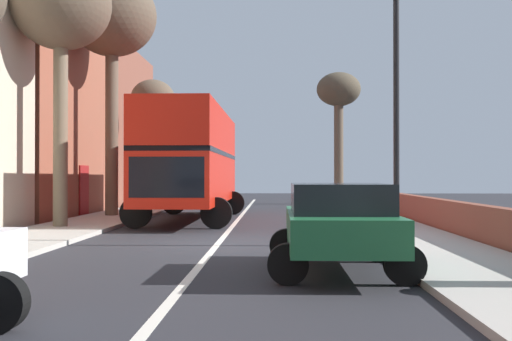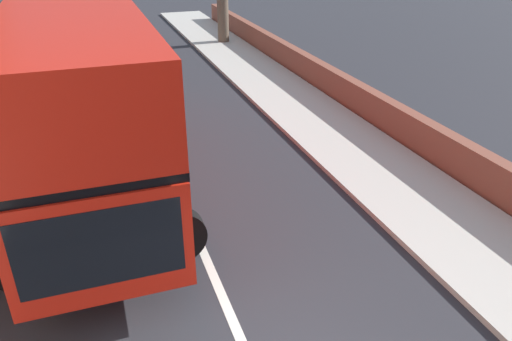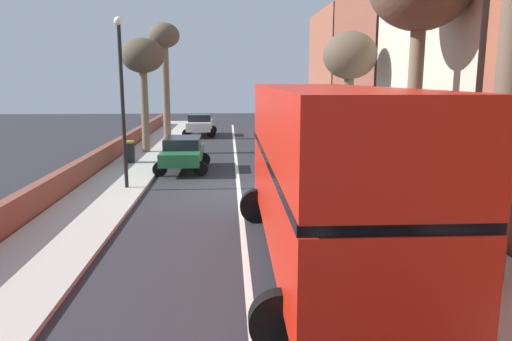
{
  "view_description": "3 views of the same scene",
  "coord_description": "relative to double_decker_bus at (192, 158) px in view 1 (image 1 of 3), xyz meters",
  "views": [
    {
      "loc": [
        1.39,
        -14.92,
        1.68
      ],
      "look_at": [
        0.78,
        5.1,
        1.85
      ],
      "focal_mm": 42.17,
      "sensor_mm": 36.0,
      "label": 1
    },
    {
      "loc": [
        -1.56,
        -3.39,
        5.52
      ],
      "look_at": [
        1.41,
        5.02,
        0.97
      ],
      "focal_mm": 34.54,
      "sensor_mm": 36.0,
      "label": 2
    },
    {
      "loc": [
        0.37,
        17.9,
        4.24
      ],
      "look_at": [
        -0.45,
        3.52,
        1.49
      ],
      "focal_mm": 34.04,
      "sensor_mm": 36.0,
      "label": 3
    }
  ],
  "objects": [
    {
      "name": "lamppost_right",
      "position": [
        6.0,
        -7.96,
        1.45
      ],
      "size": [
        0.32,
        0.32,
        6.31
      ],
      "color": "black",
      "rests_on": "sidewalk_right"
    },
    {
      "name": "double_decker_bus",
      "position": [
        0.0,
        0.0,
        0.0
      ],
      "size": [
        3.6,
        10.27,
        4.06
      ],
      "color": "red",
      "rests_on": "ground"
    },
    {
      "name": "parked_car_green_right_0",
      "position": [
        4.2,
        -11.93,
        -1.46
      ],
      "size": [
        2.44,
        4.01,
        1.54
      ],
      "color": "#1E6038",
      "rests_on": "ground"
    },
    {
      "name": "street_tree_right_1",
      "position": [
        6.88,
        13.14,
        3.99
      ],
      "size": [
        2.59,
        2.59,
        7.65
      ],
      "color": "brown",
      "rests_on": "sidewalk_right"
    },
    {
      "name": "street_tree_left_6",
      "position": [
        -3.36,
        1.23,
        5.49
      ],
      "size": [
        3.52,
        3.52,
        9.53
      ],
      "color": "brown",
      "rests_on": "sidewalk_left"
    },
    {
      "name": "street_tree_left_0",
      "position": [
        -2.86,
        6.77,
        2.75
      ],
      "size": [
        2.13,
        2.13,
        6.25
      ],
      "color": "brown",
      "rests_on": "sidewalk_left"
    },
    {
      "name": "street_tree_left_2",
      "position": [
        -3.53,
        -3.99,
        4.51
      ],
      "size": [
        3.1,
        3.1,
        8.33
      ],
      "color": "brown",
      "rests_on": "sidewalk_left"
    },
    {
      "name": "sidewalk_right",
      "position": [
        6.6,
        -7.44,
        -2.29
      ],
      "size": [
        2.6,
        60.0,
        0.12
      ],
      "primitive_type": "cube",
      "color": "#B2ADA3",
      "rests_on": "ground"
    },
    {
      "name": "road_centre_line",
      "position": [
        1.7,
        -7.44,
        -2.35
      ],
      "size": [
        0.16,
        54.0,
        0.01
      ],
      "primitive_type": "cube",
      "color": "silver",
      "rests_on": "ground"
    },
    {
      "name": "parked_car_silver_left_2",
      "position": [
        -0.8,
        9.93,
        -1.46
      ],
      "size": [
        2.55,
        4.33,
        1.54
      ],
      "color": "#B7BABF",
      "rests_on": "ground"
    },
    {
      "name": "sidewalk_left",
      "position": [
        -3.2,
        -7.44,
        -2.29
      ],
      "size": [
        2.6,
        60.0,
        0.12
      ],
      "primitive_type": "cube",
      "color": "#B2ADA3",
      "rests_on": "ground"
    },
    {
      "name": "boundary_wall_right",
      "position": [
        8.15,
        -7.44,
        -1.87
      ],
      "size": [
        0.36,
        54.0,
        0.97
      ],
      "primitive_type": "cube",
      "color": "brown",
      "rests_on": "ground"
    },
    {
      "name": "ground_plane",
      "position": [
        1.7,
        -7.44,
        -2.35
      ],
      "size": [
        84.0,
        84.0,
        0.0
      ],
      "primitive_type": "plane",
      "color": "#28282D"
    }
  ]
}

